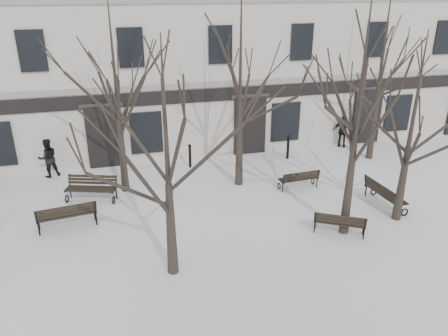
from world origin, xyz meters
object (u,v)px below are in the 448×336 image
object	(u,v)px
tree_1	(166,135)
tree_2	(361,92)
tree_3	(415,108)
bench_1	(67,214)
bench_4	(299,178)
bench_5	(384,193)
bench_2	(340,222)
bench_3	(91,188)

from	to	relation	value
tree_1	tree_2	distance (m)	6.13
tree_1	tree_3	bearing A→B (deg)	7.69
tree_3	bench_1	size ratio (longest dim) A/B	3.20
bench_4	bench_5	size ratio (longest dim) A/B	0.86
bench_2	bench_5	xyz separation A→B (m)	(2.66, 1.47, 0.07)
tree_1	tree_3	distance (m)	8.46
tree_2	bench_4	xyz separation A→B (m)	(-0.09, 3.64, -4.46)
tree_3	bench_5	xyz separation A→B (m)	(0.08, 1.00, -3.63)
bench_3	tree_3	bearing A→B (deg)	-3.97
bench_3	bench_4	xyz separation A→B (m)	(8.36, -1.10, -0.08)
bench_2	bench_4	world-z (taller)	bench_2
tree_1	bench_2	bearing A→B (deg)	6.52
tree_1	tree_3	size ratio (longest dim) A/B	1.03
tree_2	bench_1	bearing A→B (deg)	163.91
bench_5	bench_4	bearing A→B (deg)	44.23
bench_1	bench_4	bearing A→B (deg)	177.96
tree_3	bench_2	distance (m)	4.54
tree_2	bench_1	distance (m)	10.56
bench_5	bench_1	bearing A→B (deg)	80.09
tree_3	bench_5	distance (m)	3.77
bench_5	bench_3	bearing A→B (deg)	69.22
bench_1	bench_5	bearing A→B (deg)	165.51
bench_2	bench_5	world-z (taller)	bench_5
tree_3	bench_5	bearing A→B (deg)	85.40
tree_2	bench_3	size ratio (longest dim) A/B	3.80
bench_2	bench_1	bearing A→B (deg)	12.81
tree_1	bench_3	world-z (taller)	tree_1
bench_1	bench_5	world-z (taller)	bench_1
tree_3	bench_3	bearing A→B (deg)	157.94
tree_3	bench_1	distance (m)	12.34
tree_2	bench_3	distance (m)	10.63
bench_5	tree_1	bearing A→B (deg)	100.59
bench_1	bench_5	xyz separation A→B (m)	(11.65, -1.30, -0.01)
bench_1	tree_2	bearing A→B (deg)	155.80
tree_3	bench_4	size ratio (longest dim) A/B	3.89
tree_3	bench_3	xyz separation A→B (m)	(-10.78, 4.37, -3.63)
tree_3	tree_1	bearing A→B (deg)	-172.31
bench_2	bench_3	bearing A→B (deg)	-0.61
tree_3	bench_5	size ratio (longest dim) A/B	3.34
tree_2	bench_2	xyz separation A→B (m)	(-0.25, -0.10, -4.45)
bench_3	bench_4	distance (m)	8.43
bench_4	bench_1	bearing A→B (deg)	2.43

